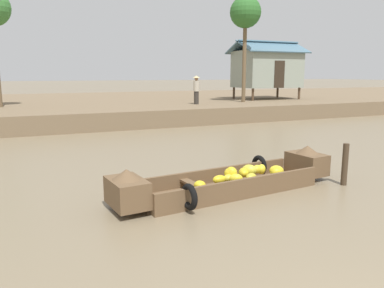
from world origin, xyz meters
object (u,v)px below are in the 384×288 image
stilt_house_right (267,68)px  mooring_post (345,164)px  palm_tree_far (245,14)px  banana_boat (231,180)px  vendor_person (196,88)px

stilt_house_right → mooring_post: (-8.94, -16.10, -2.51)m
stilt_house_right → palm_tree_far: palm_tree_far is taller
banana_boat → mooring_post: bearing=-12.2°
stilt_house_right → palm_tree_far: size_ratio=0.77×
banana_boat → vendor_person: (5.18, 13.17, 1.51)m
palm_tree_far → banana_boat: bearing=-122.5°
palm_tree_far → vendor_person: bearing=-173.1°
banana_boat → vendor_person: size_ratio=3.31×
banana_boat → mooring_post: size_ratio=5.47×
vendor_person → mooring_post: vendor_person is taller
banana_boat → palm_tree_far: bearing=57.5°
vendor_person → mooring_post: bearing=-100.0°
palm_tree_far → vendor_person: size_ratio=3.86×
palm_tree_far → mooring_post: palm_tree_far is taller
banana_boat → stilt_house_right: (11.69, 15.50, 2.72)m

